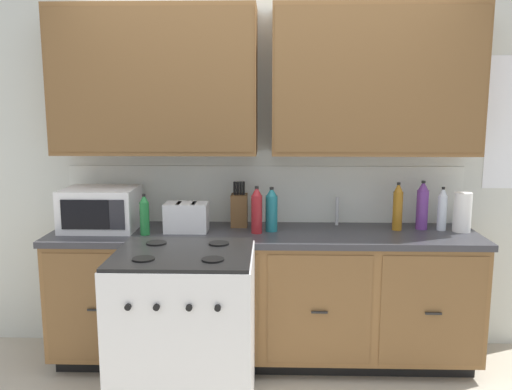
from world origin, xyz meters
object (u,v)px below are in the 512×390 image
object	(u,v)px
microwave	(100,209)
bottle_teal	(272,210)
bottle_red	(257,210)
bottle_amber	(398,207)
paper_towel_roll	(462,212)
stove_range	(185,333)
toaster	(186,217)
knife_block	(239,210)
bottle_green	(145,215)
bottle_clear	(442,209)
bottle_violet	(422,206)

from	to	relation	value
microwave	bottle_teal	xyz separation A→B (m)	(1.14, -0.01, 0.00)
bottle_red	bottle_amber	distance (m)	0.94
paper_towel_roll	bottle_amber	xyz separation A→B (m)	(-0.41, 0.03, 0.03)
stove_range	bottle_teal	bearing A→B (deg)	53.51
bottle_amber	toaster	bearing A→B (deg)	-176.78
knife_block	bottle_green	size ratio (longest dim) A/B	1.17
bottle_red	bottle_green	world-z (taller)	bottle_red
bottle_green	stove_range	bearing A→B (deg)	-57.85
toaster	knife_block	xyz separation A→B (m)	(0.34, 0.16, 0.02)
knife_block	bottle_green	world-z (taller)	knife_block
stove_range	toaster	world-z (taller)	toaster
paper_towel_roll	bottle_amber	size ratio (longest dim) A/B	0.81
bottle_teal	bottle_clear	world-z (taller)	bottle_teal
toaster	bottle_amber	distance (m)	1.40
toaster	bottle_clear	xyz separation A→B (m)	(1.69, 0.08, 0.05)
stove_range	toaster	distance (m)	0.82
bottle_green	microwave	bearing A→B (deg)	157.95
toaster	bottle_teal	distance (m)	0.56
bottle_clear	bottle_green	xyz separation A→B (m)	(-1.94, -0.18, -0.01)
paper_towel_roll	knife_block	bearing A→B (deg)	175.41
paper_towel_roll	bottle_clear	bearing A→B (deg)	162.60
knife_block	bottle_violet	xyz separation A→B (m)	(1.23, -0.05, 0.04)
bottle_teal	bottle_red	world-z (taller)	bottle_red
bottle_red	bottle_clear	xyz separation A→B (m)	(1.23, 0.12, -0.01)
microwave	bottle_red	size ratio (longest dim) A/B	1.55
stove_range	bottle_amber	distance (m)	1.61
bottle_red	stove_range	bearing A→B (deg)	-123.08
bottle_clear	knife_block	bearing A→B (deg)	176.58
toaster	paper_towel_roll	bearing A→B (deg)	1.45
knife_block	bottle_red	distance (m)	0.24
knife_block	bottle_clear	xyz separation A→B (m)	(1.35, -0.08, 0.03)
bottle_clear	stove_range	bearing A→B (deg)	-156.20
stove_range	toaster	xyz separation A→B (m)	(-0.08, 0.63, 0.53)
paper_towel_roll	bottle_clear	distance (m)	0.13
bottle_amber	bottle_green	bearing A→B (deg)	-173.78
knife_block	bottle_amber	distance (m)	1.06
bottle_clear	bottle_violet	size ratio (longest dim) A/B	0.89
knife_block	bottle_violet	size ratio (longest dim) A/B	0.95
bottle_violet	bottle_amber	distance (m)	0.17
stove_range	toaster	bearing A→B (deg)	97.09
bottle_violet	bottle_green	xyz separation A→B (m)	(-1.82, -0.21, -0.03)
toaster	paper_towel_roll	world-z (taller)	paper_towel_roll
bottle_clear	bottle_amber	bearing A→B (deg)	-179.07
bottle_violet	paper_towel_roll	bearing A→B (deg)	-15.15
stove_range	bottle_teal	xyz separation A→B (m)	(0.48, 0.65, 0.58)
stove_range	bottle_red	xyz separation A→B (m)	(0.39, 0.59, 0.58)
bottle_clear	bottle_violet	distance (m)	0.13
toaster	bottle_teal	size ratio (longest dim) A/B	0.95
stove_range	microwave	xyz separation A→B (m)	(-0.66, 0.66, 0.57)
microwave	bottle_green	bearing A→B (deg)	-22.05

